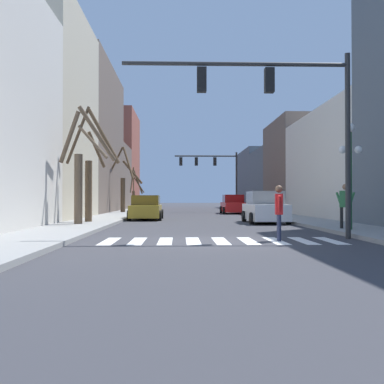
# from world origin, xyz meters

# --- Properties ---
(ground_plane) EXTENTS (240.00, 240.00, 0.00)m
(ground_plane) POSITION_xyz_m (0.00, 0.00, 0.00)
(ground_plane) COLOR #38383D
(sidewalk_left) EXTENTS (2.83, 90.00, 0.15)m
(sidewalk_left) POSITION_xyz_m (-6.09, 0.00, 0.07)
(sidewalk_left) COLOR gray
(sidewalk_left) RESTS_ON ground_plane
(building_row_left) EXTENTS (6.00, 61.46, 13.55)m
(building_row_left) POSITION_xyz_m (-10.51, 25.21, 6.14)
(building_row_left) COLOR beige
(building_row_left) RESTS_ON ground_plane
(building_row_right) EXTENTS (6.00, 61.67, 12.80)m
(building_row_right) POSITION_xyz_m (10.51, 21.91, 4.73)
(building_row_right) COLOR #515B66
(building_row_right) RESTS_ON ground_plane
(crosswalk_stripes) EXTENTS (7.65, 2.60, 0.01)m
(crosswalk_stripes) POSITION_xyz_m (-0.00, 0.26, 0.00)
(crosswalk_stripes) COLOR white
(crosswalk_stripes) RESTS_ON ground_plane
(traffic_signal_near) EXTENTS (7.80, 0.28, 6.37)m
(traffic_signal_near) POSITION_xyz_m (2.14, 0.84, 4.68)
(traffic_signal_near) COLOR #2D2D2D
(traffic_signal_near) RESTS_ON ground_plane
(traffic_signal_far) EXTENTS (6.34, 0.28, 6.05)m
(traffic_signal_far) POSITION_xyz_m (2.08, 30.84, 4.48)
(traffic_signal_far) COLOR #2D2D2D
(traffic_signal_far) RESTS_ON ground_plane
(street_lamp_right_corner) EXTENTS (0.95, 0.36, 4.23)m
(street_lamp_right_corner) POSITION_xyz_m (5.45, 3.27, 3.15)
(street_lamp_right_corner) COLOR #1E4C2D
(street_lamp_right_corner) RESTS_ON sidewalk_right
(car_parked_right_far) EXTENTS (2.10, 4.71, 1.71)m
(car_parked_right_far) POSITION_xyz_m (3.50, 26.10, 0.80)
(car_parked_right_far) COLOR red
(car_parked_right_far) RESTS_ON ground_plane
(car_parked_left_mid) EXTENTS (2.17, 4.64, 1.78)m
(car_parked_left_mid) POSITION_xyz_m (3.47, 10.77, 0.83)
(car_parked_left_mid) COLOR white
(car_parked_left_mid) RESTS_ON ground_plane
(car_parked_right_near) EXTENTS (2.11, 4.69, 1.58)m
(car_parked_right_near) POSITION_xyz_m (-3.50, 14.87, 0.74)
(car_parked_right_near) COLOR #A38423
(car_parked_right_near) RESTS_ON ground_plane
(pedestrian_near_right_corner) EXTENTS (0.70, 0.53, 1.83)m
(pedestrian_near_right_corner) POSITION_xyz_m (5.48, 3.91, 1.23)
(pedestrian_near_right_corner) COLOR black
(pedestrian_near_right_corner) RESTS_ON sidewalk_right
(pedestrian_waiting_at_curb) EXTENTS (0.30, 0.78, 1.82)m
(pedestrian_waiting_at_curb) POSITION_xyz_m (1.91, 0.22, 1.07)
(pedestrian_waiting_at_curb) COLOR #282D47
(pedestrian_waiting_at_curb) RESTS_ON ground_plane
(street_tree_right_near) EXTENTS (2.73, 1.76, 5.80)m
(street_tree_right_near) POSITION_xyz_m (-6.16, 7.73, 2.79)
(street_tree_right_near) COLOR brown
(street_tree_right_near) RESTS_ON sidewalk_left
(street_tree_left_far) EXTENTS (3.58, 2.62, 5.93)m
(street_tree_left_far) POSITION_xyz_m (-6.36, 26.34, 2.67)
(street_tree_left_far) COLOR brown
(street_tree_left_far) RESTS_ON sidewalk_left
(street_tree_right_mid) EXTENTS (2.79, 1.21, 6.15)m
(street_tree_right_mid) POSITION_xyz_m (-6.06, 9.66, 2.80)
(street_tree_right_mid) COLOR brown
(street_tree_right_mid) RESTS_ON sidewalk_left
(street_tree_left_near) EXTENTS (1.35, 1.52, 4.40)m
(street_tree_left_near) POSITION_xyz_m (-5.89, 31.31, 2.16)
(street_tree_left_near) COLOR brown
(street_tree_left_near) RESTS_ON sidewalk_left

